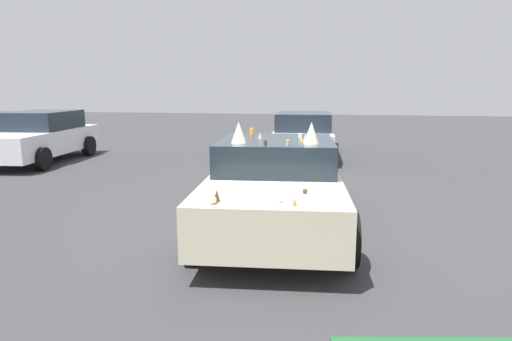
% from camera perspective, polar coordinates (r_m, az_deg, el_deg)
% --- Properties ---
extents(ground_plane, '(60.00, 60.00, 0.00)m').
position_cam_1_polar(ground_plane, '(6.81, 2.50, -7.55)').
color(ground_plane, '#38383A').
extents(art_car_decorated, '(4.50, 2.39, 1.66)m').
position_cam_1_polar(art_car_decorated, '(6.65, 2.56, -1.78)').
color(art_car_decorated, beige).
rests_on(art_car_decorated, ground).
extents(parked_sedan_near_left, '(4.41, 2.27, 1.45)m').
position_cam_1_polar(parked_sedan_near_left, '(14.32, -26.18, 3.95)').
color(parked_sedan_near_left, white).
rests_on(parked_sedan_near_left, ground).
extents(parked_sedan_behind_left, '(4.46, 2.16, 1.39)m').
position_cam_1_polar(parked_sedan_behind_left, '(13.78, 6.18, 4.64)').
color(parked_sedan_behind_left, silver).
rests_on(parked_sedan_behind_left, ground).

